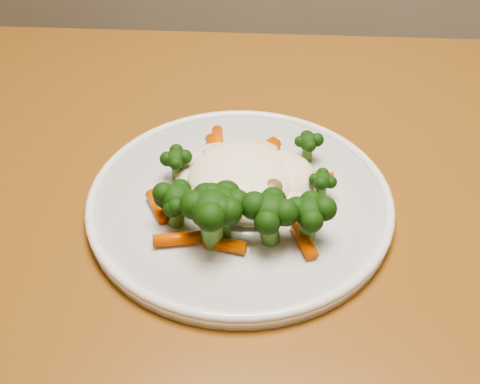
# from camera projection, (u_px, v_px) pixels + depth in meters

# --- Properties ---
(dining_table) EXTENTS (1.28, 0.93, 0.75)m
(dining_table) POSITION_uv_depth(u_px,v_px,m) (294.00, 291.00, 0.64)
(dining_table) COLOR brown
(dining_table) RESTS_ON ground
(plate) EXTENTS (0.30, 0.30, 0.01)m
(plate) POSITION_uv_depth(u_px,v_px,m) (240.00, 202.00, 0.59)
(plate) COLOR white
(plate) RESTS_ON dining_table
(meal) EXTENTS (0.18, 0.20, 0.05)m
(meal) POSITION_uv_depth(u_px,v_px,m) (239.00, 190.00, 0.56)
(meal) COLOR #FEEECB
(meal) RESTS_ON plate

